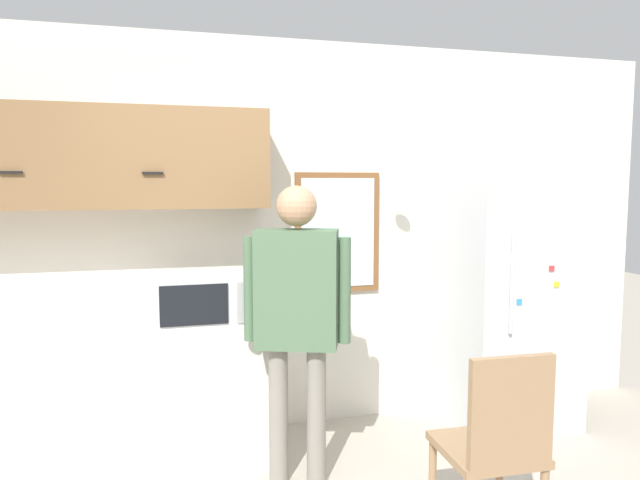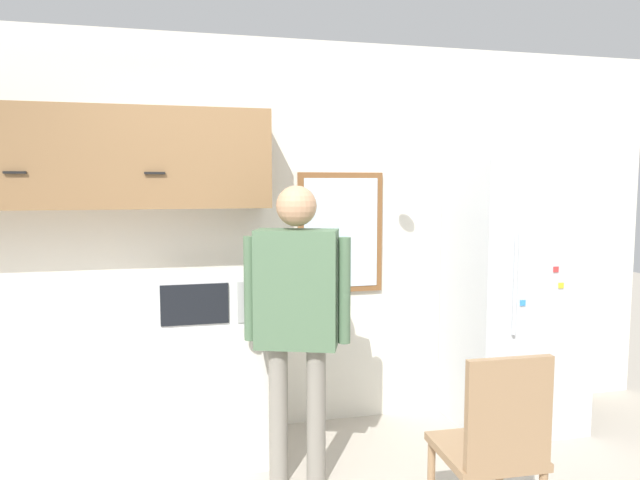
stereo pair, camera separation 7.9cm
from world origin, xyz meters
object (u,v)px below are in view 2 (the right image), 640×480
at_px(person, 297,304).
at_px(refrigerator, 514,295).
at_px(chair, 495,441).
at_px(microwave, 202,297).

height_order(person, refrigerator, refrigerator).
xyz_separation_m(person, chair, (0.78, -0.80, -0.53)).
bearing_deg(person, chair, -25.24).
bearing_deg(chair, refrigerator, -123.17).
bearing_deg(refrigerator, chair, -125.05).
xyz_separation_m(refrigerator, chair, (-0.87, -1.25, -0.42)).
bearing_deg(microwave, refrigerator, 1.92).
relative_size(microwave, refrigerator, 0.29).
distance_m(microwave, person, 0.63).
relative_size(refrigerator, chair, 1.96).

